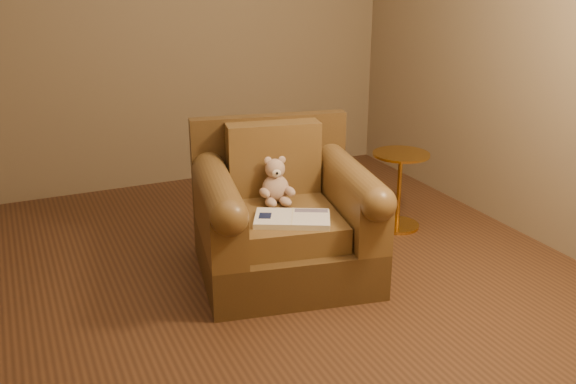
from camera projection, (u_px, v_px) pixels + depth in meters
name	position (u px, v px, depth m)	size (l,w,h in m)	color
floor	(249.00, 282.00, 3.79)	(4.00, 4.00, 0.00)	#4D2E1A
armchair	(283.00, 218.00, 3.82)	(1.14, 1.10, 0.89)	#50371A
teddy_bear	(276.00, 185.00, 3.83)	(0.20, 0.23, 0.28)	tan
guidebook	(292.00, 219.00, 3.56)	(0.49, 0.41, 0.03)	beige
side_table	(399.00, 188.00, 4.48)	(0.39, 0.39, 0.55)	gold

